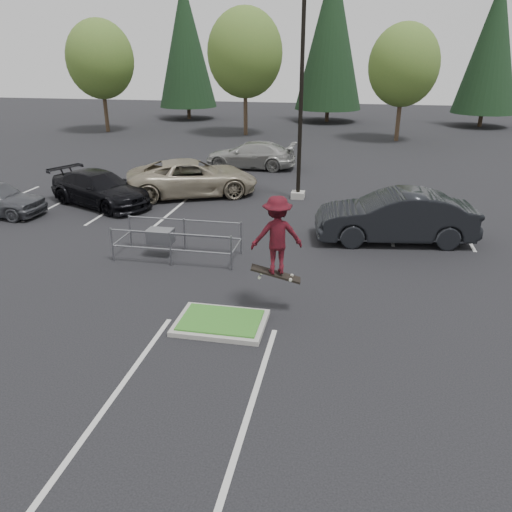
% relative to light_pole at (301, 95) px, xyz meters
% --- Properties ---
extents(ground, '(120.00, 120.00, 0.00)m').
position_rel_light_pole_xyz_m(ground, '(-0.50, -12.00, -4.56)').
color(ground, black).
rests_on(ground, ground).
extents(grass_median, '(2.20, 1.60, 0.16)m').
position_rel_light_pole_xyz_m(grass_median, '(-0.50, -12.00, -4.48)').
color(grass_median, '#A39F98').
rests_on(grass_median, ground).
extents(stall_lines, '(22.62, 17.60, 0.01)m').
position_rel_light_pole_xyz_m(stall_lines, '(-1.85, -5.98, -4.56)').
color(stall_lines, beige).
rests_on(stall_lines, ground).
extents(light_pole, '(0.70, 0.60, 10.12)m').
position_rel_light_pole_xyz_m(light_pole, '(0.00, 0.00, 0.00)').
color(light_pole, '#A39F98').
rests_on(light_pole, ground).
extents(decid_a, '(5.44, 5.44, 8.91)m').
position_rel_light_pole_xyz_m(decid_a, '(-18.51, 18.03, 1.02)').
color(decid_a, '#38281C').
rests_on(decid_a, ground).
extents(decid_b, '(5.89, 5.89, 9.64)m').
position_rel_light_pole_xyz_m(decid_b, '(-6.51, 18.53, 1.48)').
color(decid_b, '#38281C').
rests_on(decid_b, ground).
extents(decid_c, '(5.12, 5.12, 8.38)m').
position_rel_light_pole_xyz_m(decid_c, '(5.49, 17.83, 0.69)').
color(decid_c, '#38281C').
rests_on(decid_c, ground).
extents(conif_a, '(5.72, 5.72, 13.00)m').
position_rel_light_pole_xyz_m(conif_a, '(-14.50, 28.00, 2.54)').
color(conif_a, '#38281C').
rests_on(conif_a, ground).
extents(conif_b, '(6.38, 6.38, 14.50)m').
position_rel_light_pole_xyz_m(conif_b, '(-0.50, 28.50, 3.29)').
color(conif_b, '#38281C').
rests_on(conif_b, ground).
extents(conif_c, '(5.50, 5.50, 12.50)m').
position_rel_light_pole_xyz_m(conif_c, '(13.50, 27.50, 2.29)').
color(conif_c, '#38281C').
rests_on(conif_c, ground).
extents(cart_corral, '(3.98, 1.44, 1.13)m').
position_rel_light_pole_xyz_m(cart_corral, '(-3.45, -8.00, -3.85)').
color(cart_corral, gray).
rests_on(cart_corral, ground).
extents(skateboarder, '(1.44, 1.09, 2.23)m').
position_rel_light_pole_xyz_m(skateboarder, '(0.70, -11.00, -2.48)').
color(skateboarder, black).
rests_on(skateboarder, ground).
extents(car_l_tan, '(6.64, 4.98, 1.68)m').
position_rel_light_pole_xyz_m(car_l_tan, '(-5.00, -0.50, -3.72)').
color(car_l_tan, gray).
rests_on(car_l_tan, ground).
extents(car_l_black, '(5.53, 4.04, 1.49)m').
position_rel_light_pole_xyz_m(car_l_black, '(-8.50, -2.80, -3.81)').
color(car_l_black, black).
rests_on(car_l_black, ground).
extents(car_r_charc, '(5.72, 2.70, 1.81)m').
position_rel_light_pole_xyz_m(car_r_charc, '(4.00, -5.00, -3.65)').
color(car_r_charc, black).
rests_on(car_r_charc, ground).
extents(car_far_silver, '(5.26, 2.20, 1.52)m').
position_rel_light_pole_xyz_m(car_far_silver, '(-3.50, 6.00, -3.80)').
color(car_far_silver, '#A1A19C').
rests_on(car_far_silver, ground).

